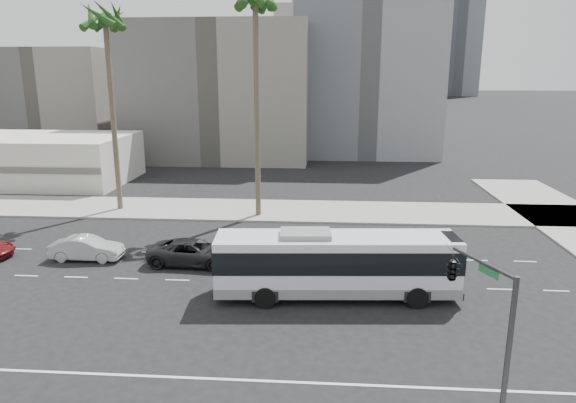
# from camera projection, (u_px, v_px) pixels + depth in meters

# --- Properties ---
(ground) EXTENTS (700.00, 700.00, 0.00)m
(ground) POSITION_uv_depth(u_px,v_px,m) (282.00, 283.00, 28.87)
(ground) COLOR black
(ground) RESTS_ON ground
(sidewalk_north) EXTENTS (120.00, 7.00, 0.15)m
(sidewalk_north) POSITION_uv_depth(u_px,v_px,m) (297.00, 211.00, 43.85)
(sidewalk_north) COLOR gray
(sidewalk_north) RESTS_ON ground
(commercial_low) EXTENTS (22.00, 12.16, 5.00)m
(commercial_low) POSITION_uv_depth(u_px,v_px,m) (26.00, 159.00, 55.50)
(commercial_low) COLOR beige
(commercial_low) RESTS_ON ground
(midrise_beige_west) EXTENTS (24.00, 18.00, 18.00)m
(midrise_beige_west) POSITION_uv_depth(u_px,v_px,m) (223.00, 92.00, 71.06)
(midrise_beige_west) COLOR #5F5D59
(midrise_beige_west) RESTS_ON ground
(midrise_gray_center) EXTENTS (20.00, 20.00, 26.00)m
(midrise_gray_center) POSITION_uv_depth(u_px,v_px,m) (365.00, 63.00, 75.47)
(midrise_gray_center) COLOR slate
(midrise_gray_center) RESTS_ON ground
(midrise_beige_far) EXTENTS (18.00, 16.00, 15.00)m
(midrise_beige_far) POSITION_uv_depth(u_px,v_px,m) (61.00, 100.00, 78.07)
(midrise_beige_far) COLOR #5F5D59
(midrise_beige_far) RESTS_ON ground
(civic_tower) EXTENTS (42.00, 42.00, 129.00)m
(civic_tower) POSITION_uv_depth(u_px,v_px,m) (318.00, 18.00, 261.48)
(civic_tower) COLOR #BAB6A8
(civic_tower) RESTS_ON ground
(highrise_right) EXTENTS (26.00, 26.00, 70.00)m
(highrise_right) POSITION_uv_depth(u_px,v_px,m) (418.00, 22.00, 239.79)
(highrise_right) COLOR #50575E
(highrise_right) RESTS_ON ground
(highrise_far) EXTENTS (22.00, 22.00, 60.00)m
(highrise_far) POSITION_uv_depth(u_px,v_px,m) (456.00, 37.00, 268.29)
(highrise_far) COLOR #50575E
(highrise_far) RESTS_ON ground
(city_bus) EXTENTS (12.74, 3.68, 3.61)m
(city_bus) POSITION_uv_depth(u_px,v_px,m) (336.00, 263.00, 26.72)
(city_bus) COLOR silver
(city_bus) RESTS_ON ground
(car_a) EXTENTS (2.81, 5.65, 1.54)m
(car_a) POSITION_uv_depth(u_px,v_px,m) (194.00, 252.00, 31.60)
(car_a) COLOR black
(car_a) RESTS_ON ground
(car_b) EXTENTS (1.58, 4.50, 1.48)m
(car_b) POSITION_uv_depth(u_px,v_px,m) (87.00, 248.00, 32.41)
(car_b) COLOR #ACACAD
(car_b) RESTS_ON ground
(traffic_signal) EXTENTS (2.56, 3.59, 5.62)m
(traffic_signal) POSITION_uv_depth(u_px,v_px,m) (458.00, 274.00, 17.91)
(traffic_signal) COLOR #262628
(traffic_signal) RESTS_ON ground
(palm_near) EXTENTS (5.41, 5.41, 18.20)m
(palm_near) POSITION_uv_depth(u_px,v_px,m) (255.00, 5.00, 38.42)
(palm_near) COLOR brown
(palm_near) RESTS_ON ground
(palm_mid) EXTENTS (5.48, 5.48, 16.91)m
(palm_mid) POSITION_uv_depth(u_px,v_px,m) (105.00, 25.00, 40.67)
(palm_mid) COLOR brown
(palm_mid) RESTS_ON ground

